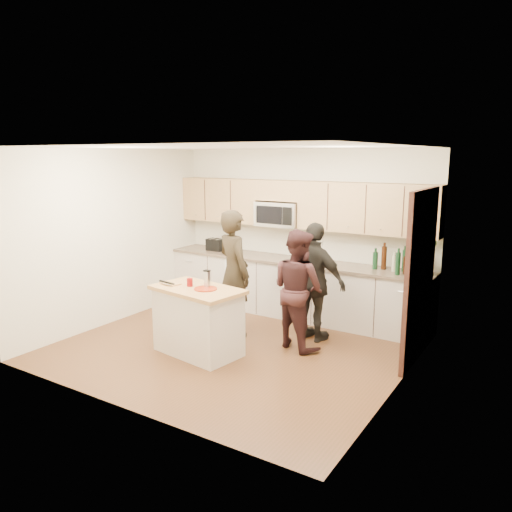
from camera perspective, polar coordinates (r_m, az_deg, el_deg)
The scene contains 21 objects.
floor at distance 6.99m, azimuth -2.53°, elevation -10.39°, with size 4.50×4.50×0.00m, color brown.
room_shell at distance 6.55m, azimuth -2.66°, elevation 3.81°, with size 4.52×4.02×2.71m.
back_cabinetry at distance 8.22m, azimuth 4.14°, elevation -3.59°, with size 4.50×0.66×0.94m.
upper_cabinetry at distance 8.09m, azimuth 4.97°, elevation 6.03°, with size 4.50×0.33×0.75m.
microwave at distance 8.24m, azimuth 2.70°, elevation 4.81°, with size 0.76×0.41×0.40m.
doorway at distance 6.57m, azimuth 18.34°, elevation -1.82°, with size 0.06×1.25×2.20m.
framed_picture at distance 7.64m, azimuth 18.32°, elevation 0.92°, with size 0.30×0.03×0.38m.
dish_towel at distance 8.46m, azimuth -2.13°, elevation -0.84°, with size 0.34×0.60×0.48m.
island at distance 6.69m, azimuth -6.63°, elevation -7.32°, with size 1.29×0.87×0.90m.
red_plate at distance 6.48m, azimuth -5.79°, elevation -3.74°, with size 0.30×0.30×0.02m, color #9C270E.
box_grater at distance 6.52m, azimuth -5.62°, elevation -2.54°, with size 0.08×0.06×0.22m.
drink_glass at distance 6.64m, azimuth -7.57°, elevation -3.00°, with size 0.08×0.08×0.11m, color maroon.
cutting_board at distance 6.81m, azimuth -9.76°, elevation -3.10°, with size 0.28×0.16×0.02m, color #A97B46.
tongs at distance 6.81m, azimuth -10.18°, elevation -2.98°, with size 0.29×0.03×0.02m, color black.
knife at distance 6.74m, azimuth -10.28°, elevation -3.16°, with size 0.20×0.02×0.01m, color silver.
toaster at distance 8.87m, azimuth -4.60°, elevation 1.31°, with size 0.30×0.22×0.21m.
bottle_cluster at distance 7.48m, azimuth 15.94°, elevation -0.44°, with size 0.76×0.33×0.40m.
orchid at distance 7.37m, azimuth 18.91°, elevation -0.14°, with size 0.28×0.23×0.51m, color #306C2B.
woman_left at distance 7.25m, azimuth -2.53°, elevation -1.96°, with size 0.67×0.44×1.84m, color black.
woman_center at distance 6.80m, azimuth 4.81°, elevation -3.77°, with size 0.80×0.62×1.64m, color black.
woman_right at distance 7.07m, azimuth 6.68°, elevation -3.00°, with size 0.99×0.41×1.69m, color black.
Camera 1 is at (3.69, -5.34, 2.60)m, focal length 35.00 mm.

